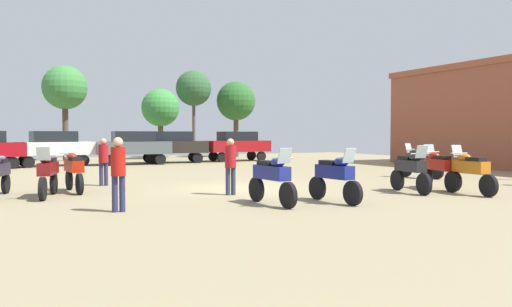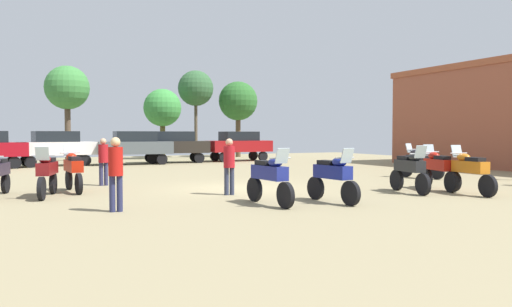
{
  "view_description": "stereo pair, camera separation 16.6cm",
  "coord_description": "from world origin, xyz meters",
  "views": [
    {
      "loc": [
        -6.99,
        -15.32,
        1.87
      ],
      "look_at": [
        1.81,
        2.6,
        1.08
      ],
      "focal_mm": 35.0,
      "sensor_mm": 36.0,
      "label": 1
    },
    {
      "loc": [
        -6.84,
        -15.4,
        1.87
      ],
      "look_at": [
        1.81,
        2.6,
        1.08
      ],
      "focal_mm": 35.0,
      "sensor_mm": 36.0,
      "label": 2
    }
  ],
  "objects": [
    {
      "name": "car_1",
      "position": [
        2.22,
        15.48,
        1.19
      ],
      "size": [
        4.49,
        2.32,
        2.0
      ],
      "rotation": [
        0.0,
        0.0,
        1.45
      ],
      "color": "black",
      "rests_on": "ground"
    },
    {
      "name": "person_3",
      "position": [
        -4.06,
        2.97,
        1.01
      ],
      "size": [
        0.37,
        0.37,
        1.69
      ],
      "rotation": [
        0.0,
        0.0,
        0.09
      ],
      "color": "#2A2B4D",
      "rests_on": "ground"
    },
    {
      "name": "motorcycle_3",
      "position": [
        -5.23,
        1.38,
        0.75
      ],
      "size": [
        0.62,
        2.21,
        1.49
      ],
      "rotation": [
        0.0,
        0.0,
        0.1
      ],
      "color": "black",
      "rests_on": "ground"
    },
    {
      "name": "ground_plane",
      "position": [
        0.0,
        0.0,
        0.01
      ],
      "size": [
        44.0,
        52.0,
        0.02
      ],
      "color": "#928460"
    },
    {
      "name": "tree_2",
      "position": [
        5.7,
        21.43,
        5.34
      ],
      "size": [
        2.74,
        2.74,
        6.73
      ],
      "color": "brown",
      "rests_on": "ground"
    },
    {
      "name": "car_3",
      "position": [
        -4.83,
        15.3,
        1.19
      ],
      "size": [
        4.5,
        2.35,
        2.0
      ],
      "rotation": [
        0.0,
        0.0,
        1.7
      ],
      "color": "black",
      "rests_on": "ground"
    },
    {
      "name": "motorcycle_11",
      "position": [
        -0.92,
        -3.91,
        0.76
      ],
      "size": [
        0.62,
        2.21,
        1.5
      ],
      "rotation": [
        0.0,
        0.0,
        3.22
      ],
      "color": "black",
      "rests_on": "ground"
    },
    {
      "name": "motorcycle_10",
      "position": [
        8.36,
        0.34,
        0.73
      ],
      "size": [
        0.72,
        2.07,
        1.44
      ],
      "rotation": [
        0.0,
        0.0,
        0.21
      ],
      "color": "black",
      "rests_on": "ground"
    },
    {
      "name": "motorcycle_2",
      "position": [
        5.62,
        -4.53,
        0.75
      ],
      "size": [
        0.64,
        2.14,
        1.5
      ],
      "rotation": [
        0.0,
        0.0,
        -0.14
      ],
      "color": "black",
      "rests_on": "ground"
    },
    {
      "name": "tree_4",
      "position": [
        -3.65,
        21.18,
        4.97
      ],
      "size": [
        3.0,
        3.0,
        6.52
      ],
      "color": "brown",
      "rests_on": "ground"
    },
    {
      "name": "motorcycle_1",
      "position": [
        4.25,
        -3.45,
        0.75
      ],
      "size": [
        0.68,
        2.11,
        1.5
      ],
      "rotation": [
        0.0,
        0.0,
        2.97
      ],
      "color": "black",
      "rests_on": "ground"
    },
    {
      "name": "tree_1",
      "position": [
        9.18,
        21.25,
        4.44
      ],
      "size": [
        3.11,
        3.11,
        6.03
      ],
      "color": "brown",
      "rests_on": "ground"
    },
    {
      "name": "car_4",
      "position": [
        -0.42,
        14.77,
        1.19
      ],
      "size": [
        4.34,
        1.9,
        2.0
      ],
      "rotation": [
        0.0,
        0.0,
        1.55
      ],
      "color": "black",
      "rests_on": "ground"
    },
    {
      "name": "motorcycle_6",
      "position": [
        -6.05,
        0.3,
        0.76
      ],
      "size": [
        0.78,
        2.18,
        1.5
      ],
      "rotation": [
        0.0,
        0.0,
        2.89
      ],
      "color": "black",
      "rests_on": "ground"
    },
    {
      "name": "person_2",
      "position": [
        -1.06,
        -1.51,
        1.02
      ],
      "size": [
        0.37,
        0.37,
        1.71
      ],
      "rotation": [
        0.0,
        0.0,
        3.04
      ],
      "color": "#2C3249",
      "rests_on": "ground"
    },
    {
      "name": "car_5",
      "position": [
        6.76,
        15.57,
        1.19
      ],
      "size": [
        4.36,
        1.96,
        2.0
      ],
      "rotation": [
        0.0,
        0.0,
        1.61
      ],
      "color": "black",
      "rests_on": "ground"
    },
    {
      "name": "motorcycle_4",
      "position": [
        0.81,
        -4.26,
        0.75
      ],
      "size": [
        0.62,
        2.11,
        1.48
      ],
      "rotation": [
        0.0,
        0.0,
        3.23
      ],
      "color": "black",
      "rests_on": "ground"
    },
    {
      "name": "person_1",
      "position": [
        -4.74,
        -3.36,
        1.06
      ],
      "size": [
        0.37,
        0.37,
        1.77
      ],
      "rotation": [
        0.0,
        0.0,
        6.18
      ],
      "color": "#25294D",
      "rests_on": "ground"
    },
    {
      "name": "tree_5",
      "position": [
        2.78,
        20.36,
        3.72
      ],
      "size": [
        2.73,
        2.73,
        5.12
      ],
      "color": "#504A24",
      "rests_on": "ground"
    },
    {
      "name": "motorcycle_8",
      "position": [
        5.71,
        -3.18,
        0.75
      ],
      "size": [
        0.81,
        2.15,
        1.49
      ],
      "rotation": [
        0.0,
        0.0,
        -0.28
      ],
      "color": "black",
      "rests_on": "ground"
    }
  ]
}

